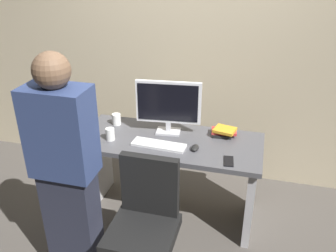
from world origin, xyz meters
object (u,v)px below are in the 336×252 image
at_px(desk, 170,163).
at_px(keyboard, 159,145).
at_px(monitor, 168,104).
at_px(book_stack, 224,132).
at_px(cell_phone, 229,161).
at_px(person_at_desk, 67,173).
at_px(mouse, 195,148).
at_px(cup_by_monitor, 116,119).
at_px(cup_near_keyboard, 110,134).
at_px(office_chair, 145,232).

xyz_separation_m(desk, keyboard, (-0.06, -0.12, 0.23)).
distance_m(monitor, keyboard, 0.35).
bearing_deg(book_stack, cell_phone, -77.65).
distance_m(person_at_desk, book_stack, 1.34).
relative_size(mouse, cup_by_monitor, 1.01).
bearing_deg(monitor, cell_phone, -31.94).
distance_m(desk, monitor, 0.50).
height_order(desk, mouse, mouse).
relative_size(cup_near_keyboard, cup_by_monitor, 1.02).
height_order(person_at_desk, mouse, person_at_desk).
distance_m(book_stack, cell_phone, 0.42).
bearing_deg(cup_by_monitor, keyboard, -30.72).
relative_size(keyboard, cup_near_keyboard, 4.26).
bearing_deg(cup_by_monitor, mouse, -19.14).
xyz_separation_m(mouse, cell_phone, (0.27, -0.11, -0.01)).
relative_size(office_chair, cup_near_keyboard, 9.32).
distance_m(cup_by_monitor, book_stack, 0.94).
height_order(office_chair, book_stack, office_chair).
bearing_deg(person_at_desk, cell_phone, 30.81).
bearing_deg(cup_by_monitor, desk, -16.79).
height_order(person_at_desk, book_stack, person_at_desk).
bearing_deg(cup_near_keyboard, cell_phone, -5.53).
bearing_deg(cell_phone, keyboard, 163.55).
height_order(desk, book_stack, book_stack).
bearing_deg(monitor, person_at_desk, -114.96).
bearing_deg(keyboard, cell_phone, -6.26).
relative_size(person_at_desk, monitor, 3.03).
xyz_separation_m(mouse, cup_near_keyboard, (-0.70, -0.02, 0.03)).
bearing_deg(person_at_desk, cup_near_keyboard, 89.22).
height_order(keyboard, book_stack, book_stack).
bearing_deg(keyboard, book_stack, 36.68).
relative_size(person_at_desk, book_stack, 7.49).
xyz_separation_m(keyboard, cup_near_keyboard, (-0.41, -0.00, 0.04)).
distance_m(office_chair, cup_by_monitor, 1.13).
bearing_deg(office_chair, book_stack, 67.59).
height_order(person_at_desk, cell_phone, person_at_desk).
distance_m(office_chair, mouse, 0.76).
distance_m(office_chair, book_stack, 1.08).
relative_size(monitor, cup_near_keyboard, 5.35).
height_order(cup_near_keyboard, cup_by_monitor, cup_near_keyboard).
xyz_separation_m(monitor, mouse, (0.28, -0.23, -0.24)).
xyz_separation_m(office_chair, keyboard, (-0.08, 0.64, 0.32)).
bearing_deg(cup_near_keyboard, monitor, 30.44).
distance_m(office_chair, keyboard, 0.71).
height_order(monitor, book_stack, monitor).
bearing_deg(desk, mouse, -24.26).
distance_m(desk, cell_phone, 0.59).
bearing_deg(office_chair, cup_near_keyboard, 127.87).
height_order(desk, cell_phone, cell_phone).
xyz_separation_m(desk, cell_phone, (0.51, -0.21, 0.23)).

